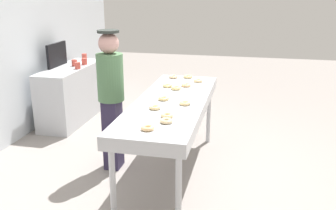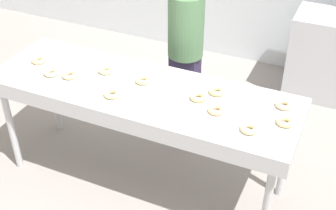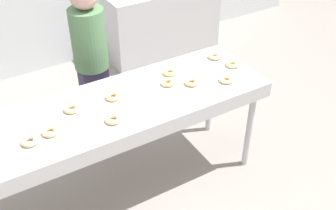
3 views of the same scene
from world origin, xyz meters
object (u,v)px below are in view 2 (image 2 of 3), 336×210
fryer_conveyor (142,96)px  plain_donut_1 (284,105)px  plain_donut_9 (70,75)px  plain_donut_3 (112,94)px  plain_donut_11 (51,72)px  plain_donut_7 (143,80)px  plain_donut_8 (198,97)px  plain_donut_6 (249,129)px  plain_donut_0 (106,70)px  worker_baker (186,47)px  plain_donut_4 (285,121)px  plain_donut_5 (217,91)px  plain_donut_10 (39,60)px  plain_donut_2 (216,110)px

fryer_conveyor → plain_donut_1: size_ratio=19.73×
fryer_conveyor → plain_donut_9: 0.59m
plain_donut_3 → plain_donut_11: bearing=173.2°
plain_donut_9 → plain_donut_1: bearing=9.8°
plain_donut_9 → plain_donut_7: bearing=16.7°
plain_donut_8 → plain_donut_11: bearing=-172.8°
plain_donut_7 → plain_donut_11: size_ratio=1.00×
plain_donut_1 → plain_donut_6: 0.39m
plain_donut_0 → plain_donut_11: same height
plain_donut_3 → worker_baker: size_ratio=0.07×
plain_donut_7 → plain_donut_1: bearing=6.1°
fryer_conveyor → plain_donut_11: bearing=-171.4°
plain_donut_6 → plain_donut_7: bearing=164.3°
fryer_conveyor → plain_donut_4: size_ratio=19.73×
plain_donut_5 → plain_donut_6: size_ratio=1.00×
plain_donut_9 → plain_donut_10: same height
plain_donut_0 → worker_baker: size_ratio=0.07×
fryer_conveyor → plain_donut_10: 0.93m
plain_donut_0 → plain_donut_6: size_ratio=1.00×
plain_donut_4 → plain_donut_6: bearing=-138.4°
plain_donut_10 → plain_donut_5: bearing=6.1°
plain_donut_8 → plain_donut_10: bearing=-178.8°
plain_donut_4 → worker_baker: worker_baker is taller
fryer_conveyor → plain_donut_2: bearing=-5.5°
plain_donut_6 → plain_donut_4: bearing=41.6°
plain_donut_8 → plain_donut_9: same height
plain_donut_7 → plain_donut_11: 0.72m
plain_donut_0 → plain_donut_10: bearing=-171.6°
plain_donut_0 → plain_donut_5: size_ratio=1.00×
plain_donut_10 → plain_donut_7: bearing=4.6°
plain_donut_9 → plain_donut_10: (-0.36, 0.09, 0.00)m
plain_donut_1 → plain_donut_6: (-0.15, -0.36, 0.00)m
plain_donut_5 → plain_donut_9: bearing=-167.4°
plain_donut_2 → worker_baker: (-0.55, 0.78, -0.01)m
worker_baker → plain_donut_0: bearing=60.3°
plain_donut_11 → plain_donut_2: bearing=2.2°
plain_donut_2 → plain_donut_6: 0.29m
plain_donut_2 → plain_donut_4: size_ratio=1.00×
plain_donut_7 → plain_donut_10: 0.91m
plain_donut_5 → plain_donut_8: bearing=-126.5°
plain_donut_10 → plain_donut_1: bearing=5.4°
fryer_conveyor → plain_donut_6: (0.87, -0.17, 0.09)m
plain_donut_9 → worker_baker: bearing=52.2°
plain_donut_9 → worker_baker: (0.63, 0.81, -0.01)m
plain_donut_0 → plain_donut_3: bearing=-52.3°
plain_donut_5 → plain_donut_8: (-0.09, -0.13, 0.00)m
plain_donut_2 → plain_donut_6: same height
plain_donut_11 → plain_donut_9: bearing=10.4°
worker_baker → plain_donut_5: bearing=133.6°
plain_donut_6 → plain_donut_3: bearing=-179.5°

